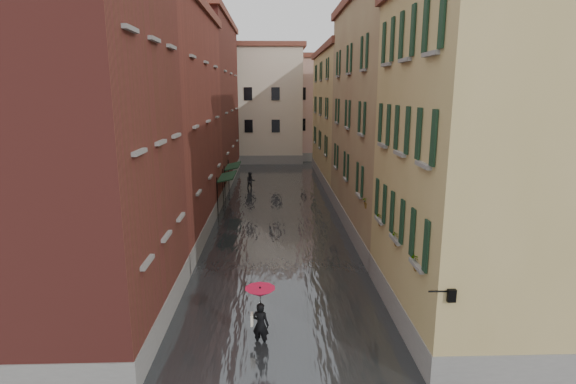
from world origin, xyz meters
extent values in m
plane|color=#565759|center=(0.00, 0.00, 0.00)|extent=(120.00, 120.00, 0.00)
cube|color=#3D4043|center=(0.00, 13.00, 0.10)|extent=(10.00, 60.00, 0.20)
cube|color=maroon|center=(-7.00, -2.00, 6.50)|extent=(6.00, 8.00, 13.00)
cube|color=maroon|center=(-7.00, 9.00, 6.25)|extent=(6.00, 14.00, 12.50)
cube|color=maroon|center=(-7.00, 24.00, 7.00)|extent=(6.00, 16.00, 14.00)
cube|color=tan|center=(7.00, -2.00, 5.75)|extent=(6.00, 8.00, 11.50)
cube|color=#9C8D5E|center=(7.00, 9.00, 6.50)|extent=(6.00, 14.00, 13.00)
cube|color=tan|center=(7.00, 24.00, 5.75)|extent=(6.00, 16.00, 11.50)
cube|color=beige|center=(-3.00, 38.00, 6.50)|extent=(12.00, 9.00, 13.00)
cube|color=tan|center=(6.00, 40.00, 6.00)|extent=(10.00, 9.00, 12.00)
cube|color=black|center=(-3.45, 13.55, 2.55)|extent=(1.09, 3.29, 0.31)
cylinder|color=black|center=(-3.95, 11.91, 1.40)|extent=(0.06, 0.06, 2.80)
cylinder|color=black|center=(-3.95, 15.20, 1.40)|extent=(0.06, 0.06, 2.80)
cube|color=black|center=(-3.45, 17.96, 2.55)|extent=(1.09, 3.14, 0.31)
cylinder|color=black|center=(-3.95, 16.38, 1.40)|extent=(0.06, 0.06, 2.80)
cylinder|color=black|center=(-3.95, 19.53, 1.40)|extent=(0.06, 0.06, 2.80)
cylinder|color=black|center=(4.05, -6.00, 3.10)|extent=(0.60, 0.05, 0.05)
cube|color=black|center=(4.35, -6.00, 3.00)|extent=(0.22, 0.22, 0.35)
cube|color=beige|center=(4.35, -6.00, 3.00)|extent=(0.14, 0.14, 0.24)
cube|color=brown|center=(4.12, -4.13, 3.15)|extent=(0.22, 0.85, 0.18)
imported|color=#265926|center=(4.12, -4.13, 3.57)|extent=(0.59, 0.51, 0.66)
cube|color=brown|center=(4.12, -1.93, 3.15)|extent=(0.22, 0.85, 0.18)
imported|color=#265926|center=(4.12, -1.93, 3.57)|extent=(0.59, 0.51, 0.66)
cube|color=brown|center=(4.12, 0.49, 3.15)|extent=(0.22, 0.85, 0.18)
imported|color=#265926|center=(4.12, 0.49, 3.57)|extent=(0.59, 0.51, 0.66)
cube|color=brown|center=(4.12, 3.30, 3.15)|extent=(0.22, 0.85, 0.18)
imported|color=#265926|center=(4.12, 3.30, 3.57)|extent=(0.59, 0.51, 0.66)
imported|color=black|center=(-0.73, -3.38, 0.77)|extent=(0.65, 0.52, 1.55)
cube|color=beige|center=(-1.01, -3.33, 0.95)|extent=(0.08, 0.30, 0.38)
cylinder|color=black|center=(-0.73, -3.38, 1.35)|extent=(0.02, 0.02, 1.00)
cone|color=red|center=(-0.73, -3.38, 1.92)|extent=(0.99, 0.99, 0.28)
imported|color=black|center=(-2.22, 20.62, 0.79)|extent=(0.89, 0.77, 1.58)
camera|label=1|loc=(-0.27, -16.73, 8.18)|focal=28.00mm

